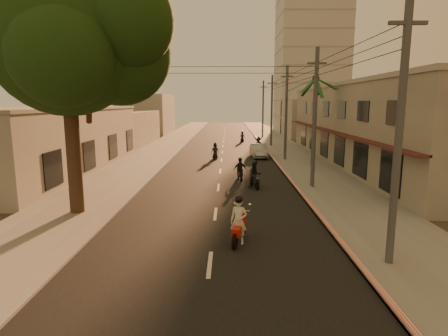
{
  "coord_description": "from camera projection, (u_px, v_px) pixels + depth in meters",
  "views": [
    {
      "loc": [
        0.62,
        -16.23,
        5.56
      ],
      "look_at": [
        0.37,
        7.78,
        1.36
      ],
      "focal_mm": 30.0,
      "sensor_mm": 36.0,
      "label": 1
    }
  ],
  "objects": [
    {
      "name": "palm_tree",
      "position": [
        316.0,
        84.0,
        31.4
      ],
      "size": [
        5.0,
        5.0,
        8.2
      ],
      "color": "black",
      "rests_on": "ground"
    },
    {
      "name": "left_building",
      "position": [
        49.0,
        140.0,
        30.44
      ],
      "size": [
        8.2,
        24.2,
        5.2
      ],
      "color": "#9D978E",
      "rests_on": "ground"
    },
    {
      "name": "scooter_red",
      "position": [
        239.0,
        222.0,
        14.84
      ],
      "size": [
        0.99,
        1.98,
        1.99
      ],
      "rotation": [
        0.0,
        0.0,
        -0.26
      ],
      "color": "black",
      "rests_on": "ground"
    },
    {
      "name": "sidewalk_right",
      "position": [
        298.0,
        160.0,
        36.57
      ],
      "size": [
        5.0,
        140.0,
        0.12
      ],
      "primitive_type": "cube",
      "color": "slate",
      "rests_on": "ground"
    },
    {
      "name": "scooter_far_c",
      "position": [
        242.0,
        137.0,
        53.54
      ],
      "size": [
        0.87,
        1.59,
        1.56
      ],
      "rotation": [
        0.0,
        0.0,
        -0.16
      ],
      "color": "black",
      "rests_on": "ground"
    },
    {
      "name": "shophouse_row",
      "position": [
        375.0,
        124.0,
        33.91
      ],
      "size": [
        8.8,
        34.2,
        7.3
      ],
      "color": "gray",
      "rests_on": "ground"
    },
    {
      "name": "filler_right",
      "position": [
        310.0,
        119.0,
        60.62
      ],
      "size": [
        8.0,
        14.0,
        6.0
      ],
      "primitive_type": "cube",
      "color": "#9D978E",
      "rests_on": "ground"
    },
    {
      "name": "parked_car",
      "position": [
        259.0,
        151.0,
        38.4
      ],
      "size": [
        1.98,
        4.41,
        1.39
      ],
      "primitive_type": "imported",
      "rotation": [
        0.0,
        0.0,
        0.06
      ],
      "color": "#93969B",
      "rests_on": "ground"
    },
    {
      "name": "sidewalk_left",
      "position": [
        145.0,
        160.0,
        36.72
      ],
      "size": [
        5.0,
        140.0,
        0.12
      ],
      "primitive_type": "cube",
      "color": "slate",
      "rests_on": "ground"
    },
    {
      "name": "road",
      "position": [
        221.0,
        160.0,
        36.65
      ],
      "size": [
        10.0,
        140.0,
        0.02
      ],
      "primitive_type": "cube",
      "color": "black",
      "rests_on": "ground"
    },
    {
      "name": "scooter_far_a",
      "position": [
        215.0,
        152.0,
        37.27
      ],
      "size": [
        0.87,
        1.69,
        1.66
      ],
      "rotation": [
        0.0,
        0.0,
        -0.11
      ],
      "color": "black",
      "rests_on": "ground"
    },
    {
      "name": "scooter_far_b",
      "position": [
        259.0,
        144.0,
        43.52
      ],
      "size": [
        1.24,
        1.72,
        1.7
      ],
      "rotation": [
        0.0,
        0.0,
        -0.17
      ],
      "color": "black",
      "rests_on": "ground"
    },
    {
      "name": "scooter_mid_a",
      "position": [
        255.0,
        176.0,
        24.52
      ],
      "size": [
        1.14,
        1.88,
        1.87
      ],
      "rotation": [
        0.0,
        0.0,
        0.22
      ],
      "color": "black",
      "rests_on": "ground"
    },
    {
      "name": "utility_poles",
      "position": [
        287.0,
        92.0,
        35.47
      ],
      "size": [
        1.2,
        48.26,
        9.0
      ],
      "color": "#38383A",
      "rests_on": "ground"
    },
    {
      "name": "scooter_mid_b",
      "position": [
        240.0,
        170.0,
        27.09
      ],
      "size": [
        1.03,
        1.71,
        1.68
      ],
      "rotation": [
        0.0,
        0.0,
        0.13
      ],
      "color": "black",
      "rests_on": "ground"
    },
    {
      "name": "ground",
      "position": [
        214.0,
        227.0,
        16.95
      ],
      "size": [
        160.0,
        160.0,
        0.0
      ],
      "primitive_type": "plane",
      "color": "#383023",
      "rests_on": "ground"
    },
    {
      "name": "filler_left_near",
      "position": [
        119.0,
        128.0,
        50.21
      ],
      "size": [
        8.0,
        14.0,
        4.4
      ],
      "primitive_type": "cube",
      "color": "#9D978E",
      "rests_on": "ground"
    },
    {
      "name": "filler_left_far",
      "position": [
        147.0,
        114.0,
        67.72
      ],
      "size": [
        8.0,
        14.0,
        7.0
      ],
      "primitive_type": "cube",
      "color": "#9D978E",
      "rests_on": "ground"
    },
    {
      "name": "broadleaf_tree",
      "position": [
        75.0,
        40.0,
        17.67
      ],
      "size": [
        9.6,
        8.7,
        12.1
      ],
      "color": "black",
      "rests_on": "ground"
    },
    {
      "name": "distant_tower",
      "position": [
        311.0,
        57.0,
        69.54
      ],
      "size": [
        12.1,
        12.1,
        28.0
      ],
      "color": "#B7B5B2",
      "rests_on": "ground"
    },
    {
      "name": "curb_stripe",
      "position": [
        281.0,
        168.0,
        31.66
      ],
      "size": [
        0.2,
        60.0,
        0.2
      ],
      "primitive_type": "cube",
      "color": "red",
      "rests_on": "ground"
    }
  ]
}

